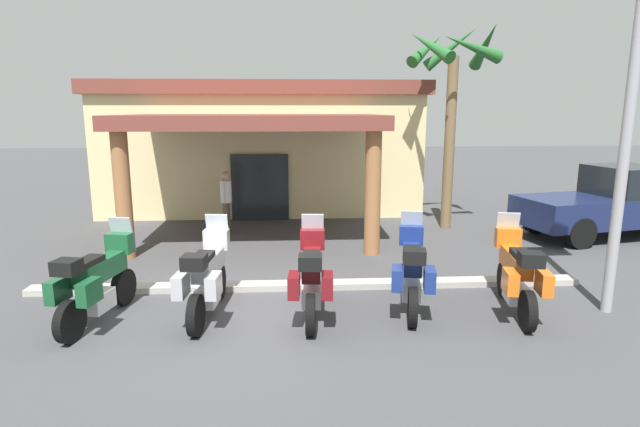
% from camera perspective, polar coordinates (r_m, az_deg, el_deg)
% --- Properties ---
extents(ground_plane, '(80.00, 80.00, 0.00)m').
position_cam_1_polar(ground_plane, '(9.24, -9.29, -10.59)').
color(ground_plane, '#424244').
extents(motel_building, '(10.94, 11.25, 4.37)m').
position_cam_1_polar(motel_building, '(19.18, -6.28, 7.81)').
color(motel_building, beige).
rests_on(motel_building, ground_plane).
extents(motorcycle_green, '(0.91, 2.19, 1.61)m').
position_cam_1_polar(motorcycle_green, '(9.14, -23.76, -7.04)').
color(motorcycle_green, black).
rests_on(motorcycle_green, ground_plane).
extents(motorcycle_silver, '(0.74, 2.21, 1.61)m').
position_cam_1_polar(motorcycle_silver, '(8.82, -12.56, -6.96)').
color(motorcycle_silver, black).
rests_on(motorcycle_silver, ground_plane).
extents(motorcycle_maroon, '(0.73, 2.21, 1.61)m').
position_cam_1_polar(motorcycle_maroon, '(8.63, -0.95, -7.10)').
color(motorcycle_maroon, black).
rests_on(motorcycle_maroon, ground_plane).
extents(motorcycle_blue, '(0.90, 2.19, 1.61)m').
position_cam_1_polar(motorcycle_blue, '(9.07, 10.25, -6.36)').
color(motorcycle_blue, black).
rests_on(motorcycle_blue, ground_plane).
extents(motorcycle_orange, '(0.86, 2.20, 1.61)m').
position_cam_1_polar(motorcycle_orange, '(9.39, 21.21, -6.35)').
color(motorcycle_orange, black).
rests_on(motorcycle_orange, ground_plane).
extents(pedestrian, '(0.32, 0.52, 1.76)m').
position_cam_1_polar(pedestrian, '(14.70, -10.47, 1.82)').
color(pedestrian, brown).
rests_on(pedestrian, ground_plane).
extents(pickup_truck_navy, '(5.48, 2.92, 1.95)m').
position_cam_1_polar(pickup_truck_navy, '(16.21, 30.11, 1.03)').
color(pickup_truck_navy, black).
rests_on(pickup_truck_navy, ground_plane).
extents(palm_tree_near_portico, '(2.48, 2.59, 5.93)m').
position_cam_1_polar(palm_tree_near_portico, '(15.35, 14.54, 14.72)').
color(palm_tree_near_portico, brown).
rests_on(palm_tree_near_portico, ground_plane).
extents(roadside_sign, '(1.40, 0.18, 6.94)m').
position_cam_1_polar(roadside_sign, '(9.84, 32.10, 16.73)').
color(roadside_sign, '#99999E').
rests_on(roadside_sign, ground_plane).
extents(curb_strip, '(10.80, 0.36, 0.12)m').
position_cam_1_polar(curb_strip, '(10.14, -1.27, -8.03)').
color(curb_strip, '#ADA89E').
rests_on(curb_strip, ground_plane).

